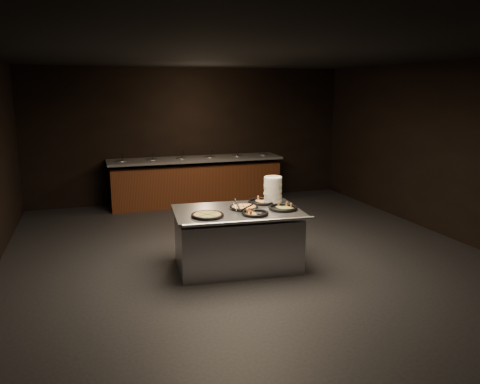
{
  "coord_description": "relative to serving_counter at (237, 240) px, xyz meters",
  "views": [
    {
      "loc": [
        -2.17,
        -6.16,
        2.42
      ],
      "look_at": [
        -0.07,
        0.3,
        0.94
      ],
      "focal_mm": 35.0,
      "sensor_mm": 36.0,
      "label": 1
    }
  ],
  "objects": [
    {
      "name": "room",
      "position": [
        0.29,
        0.26,
        1.06
      ],
      "size": [
        7.02,
        8.02,
        2.92
      ],
      "color": "black",
      "rests_on": "ground"
    },
    {
      "name": "salad_bar",
      "position": [
        0.29,
        3.82,
        0.04
      ],
      "size": [
        3.7,
        0.83,
        1.18
      ],
      "color": "#552E14",
      "rests_on": "ground"
    },
    {
      "name": "serving_counter",
      "position": [
        0.0,
        0.0,
        0.0
      ],
      "size": [
        1.8,
        1.24,
        0.82
      ],
      "rotation": [
        0.0,
        0.0,
        -0.09
      ],
      "color": "#BABCC2",
      "rests_on": "ground"
    },
    {
      "name": "plate_stack",
      "position": [
        0.62,
        0.25,
        0.61
      ],
      "size": [
        0.26,
        0.26,
        0.38
      ],
      "primitive_type": "cylinder",
      "color": "white",
      "rests_on": "serving_counter"
    },
    {
      "name": "pan_veggie_whole",
      "position": [
        -0.47,
        -0.2,
        0.44
      ],
      "size": [
        0.43,
        0.43,
        0.04
      ],
      "rotation": [
        0.0,
        0.0,
        0.48
      ],
      "color": "black",
      "rests_on": "serving_counter"
    },
    {
      "name": "pan_cheese_whole",
      "position": [
        0.11,
        0.05,
        0.44
      ],
      "size": [
        0.4,
        0.4,
        0.04
      ],
      "rotation": [
        0.0,
        0.0,
        -0.2
      ],
      "color": "black",
      "rests_on": "serving_counter"
    },
    {
      "name": "pan_cheese_slices_a",
      "position": [
        0.47,
        0.29,
        0.44
      ],
      "size": [
        0.41,
        0.41,
        0.04
      ],
      "rotation": [
        0.0,
        0.0,
        0.82
      ],
      "color": "black",
      "rests_on": "serving_counter"
    },
    {
      "name": "pan_cheese_slices_b",
      "position": [
        0.15,
        -0.3,
        0.44
      ],
      "size": [
        0.36,
        0.36,
        0.04
      ],
      "rotation": [
        0.0,
        0.0,
        2.05
      ],
      "color": "black",
      "rests_on": "serving_counter"
    },
    {
      "name": "pan_veggie_slices",
      "position": [
        0.61,
        -0.15,
        0.44
      ],
      "size": [
        0.4,
        0.4,
        0.04
      ],
      "rotation": [
        0.0,
        0.0,
        -0.09
      ],
      "color": "black",
      "rests_on": "serving_counter"
    },
    {
      "name": "server_left",
      "position": [
        -0.03,
        -0.07,
        0.5
      ],
      "size": [
        0.1,
        0.34,
        0.16
      ],
      "rotation": [
        0.0,
        0.0,
        1.64
      ],
      "color": "#BABCC2",
      "rests_on": "serving_counter"
    },
    {
      "name": "server_right",
      "position": [
        0.09,
        -0.27,
        0.49
      ],
      "size": [
        0.28,
        0.19,
        0.15
      ],
      "rotation": [
        0.0,
        0.0,
        -0.49
      ],
      "color": "#BABCC2",
      "rests_on": "serving_counter"
    }
  ]
}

